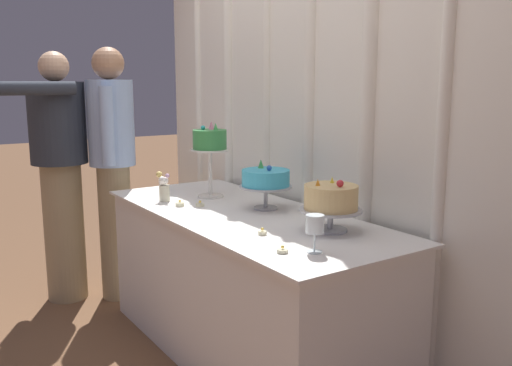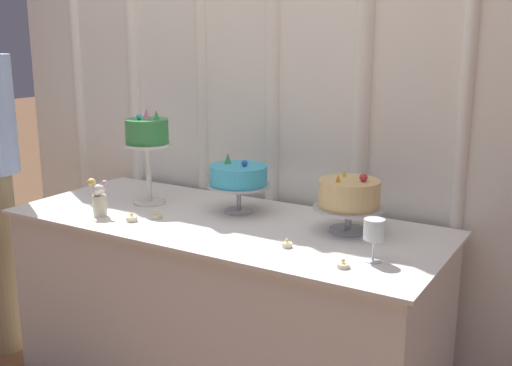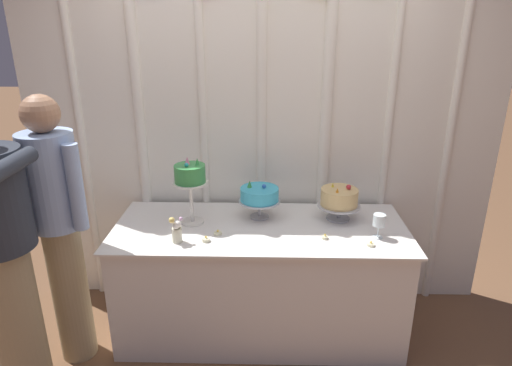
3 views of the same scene
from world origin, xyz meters
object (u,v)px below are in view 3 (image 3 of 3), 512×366
at_px(cake_table, 260,279).
at_px(tealight_far_right, 371,245).
at_px(wine_glass, 379,221).
at_px(cake_display_rightmost, 339,199).
at_px(cake_display_center, 259,195).
at_px(cake_display_leftmost, 190,177).
at_px(guest_man_pink_jacket, 59,223).
at_px(tealight_near_left, 218,233).
at_px(tealight_far_left, 206,240).
at_px(tealight_near_right, 325,237).
at_px(flower_vase, 177,230).
at_px(guest_man_dark_suit, 1,253).

relative_size(cake_table, tealight_far_right, 40.83).
bearing_deg(cake_table, wine_glass, -10.46).
bearing_deg(tealight_far_right, cake_display_rightmost, 110.35).
height_order(cake_display_center, tealight_far_right, cake_display_center).
height_order(cake_display_rightmost, tealight_far_right, cake_display_rightmost).
bearing_deg(cake_display_leftmost, guest_man_pink_jacket, -155.20).
xyz_separation_m(tealight_near_left, tealight_far_right, (0.94, -0.13, -0.00)).
xyz_separation_m(cake_display_leftmost, tealight_far_left, (0.13, -0.27, -0.31)).
bearing_deg(cake_display_center, tealight_far_right, -29.96).
bearing_deg(tealight_near_right, cake_display_leftmost, 165.96).
relative_size(cake_table, tealight_near_right, 48.30).
bearing_deg(tealight_far_left, flower_vase, -174.69).
bearing_deg(tealight_far_right, cake_display_center, 150.04).
distance_m(tealight_near_left, guest_man_dark_suit, 1.20).
distance_m(wine_glass, tealight_far_left, 1.07).
relative_size(cake_display_leftmost, flower_vase, 2.60).
height_order(cake_display_rightmost, guest_man_pink_jacket, guest_man_pink_jacket).
xyz_separation_m(cake_display_rightmost, wine_glass, (0.21, -0.27, -0.04)).
bearing_deg(guest_man_pink_jacket, cake_display_leftmost, 24.80).
bearing_deg(flower_vase, guest_man_pink_jacket, -175.31).
bearing_deg(cake_display_rightmost, tealight_far_right, -69.65).
height_order(cake_display_center, tealight_far_left, cake_display_center).
relative_size(tealight_far_right, guest_man_pink_jacket, 0.03).
bearing_deg(cake_display_leftmost, tealight_far_right, -14.90).
bearing_deg(cake_display_rightmost, tealight_near_right, -112.64).
xyz_separation_m(cake_display_rightmost, flower_vase, (-1.03, -0.36, -0.07)).
distance_m(tealight_near_left, tealight_far_right, 0.94).
xyz_separation_m(cake_table, cake_display_leftmost, (-0.46, 0.05, 0.72)).
xyz_separation_m(cake_display_center, flower_vase, (-0.49, -0.37, -0.08)).
height_order(cake_display_center, guest_man_dark_suit, guest_man_dark_suit).
relative_size(wine_glass, tealight_far_right, 3.31).
xyz_separation_m(flower_vase, guest_man_pink_jacket, (-0.69, -0.06, 0.07)).
distance_m(cake_table, guest_man_dark_suit, 1.58).
distance_m(cake_display_leftmost, flower_vase, 0.37).
relative_size(cake_display_center, tealight_near_right, 7.13).
distance_m(tealight_far_left, tealight_far_right, 1.00).
xyz_separation_m(cake_table, cake_display_rightmost, (0.53, 0.13, 0.55)).
xyz_separation_m(flower_vase, tealight_near_right, (0.91, 0.07, -0.07)).
bearing_deg(flower_vase, cake_table, 24.69).
distance_m(cake_display_center, wine_glass, 0.80).
bearing_deg(tealight_far_right, tealight_far_left, 178.12).
xyz_separation_m(cake_display_leftmost, guest_man_pink_jacket, (-0.73, -0.34, -0.17)).
relative_size(cake_display_rightmost, tealight_near_left, 5.84).
xyz_separation_m(cake_table, flower_vase, (-0.50, -0.23, 0.48)).
bearing_deg(flower_vase, cake_display_center, 37.13).
distance_m(cake_table, guest_man_pink_jacket, 1.34).
bearing_deg(cake_display_leftmost, guest_man_dark_suit, -144.73).
relative_size(tealight_far_left, tealight_near_left, 0.99).
xyz_separation_m(cake_display_center, wine_glass, (0.74, -0.28, -0.05)).
height_order(cake_display_center, guest_man_pink_jacket, guest_man_pink_jacket).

